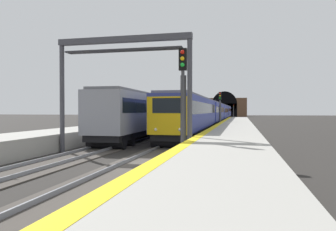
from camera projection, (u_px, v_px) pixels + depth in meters
ground_plane at (141, 164)px, 14.94m from camera, size 320.00×320.00×0.00m
platform_right at (225, 155)px, 14.06m from camera, size 112.00×3.79×1.09m
platform_right_edge_strip at (188, 142)px, 14.42m from camera, size 112.00×0.50×0.01m
track_main_line at (141, 164)px, 14.94m from camera, size 160.00×2.78×0.21m
track_adjacent_line at (60, 160)px, 15.89m from camera, size 160.00×2.83×0.21m
train_main_approaching at (217, 112)px, 60.53m from camera, size 83.20×2.92×3.85m
train_adjacent_platform at (183, 112)px, 49.53m from camera, size 61.78×3.30×4.95m
railway_signal_near at (183, 94)px, 15.24m from camera, size 0.39×0.38×5.50m
railway_signal_mid at (220, 107)px, 41.80m from camera, size 0.39×0.38×4.96m
railway_signal_far at (234, 110)px, 113.79m from camera, size 0.39×0.38×4.59m
overhead_signal_gantry at (123, 66)px, 18.42m from camera, size 0.70×8.11×6.81m
tunnel_portal at (225, 107)px, 131.04m from camera, size 2.79×17.81×10.34m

